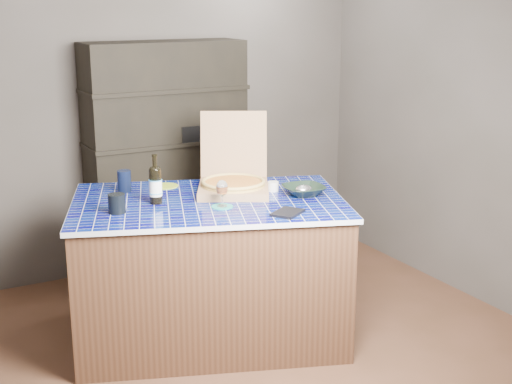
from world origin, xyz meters
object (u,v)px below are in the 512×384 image
bowl (304,190)px  mead_bottle (155,184)px  kitchen_island (210,269)px  wine_glass (222,189)px  pizza_box (233,181)px  dvd_case (288,213)px

bowl → mead_bottle: bearing=163.1°
kitchen_island → wine_glass: wine_glass is taller
mead_bottle → pizza_box: bearing=2.0°
pizza_box → mead_bottle: (-0.53, -0.02, 0.05)m
mead_bottle → dvd_case: mead_bottle is taller
bowl → wine_glass: bearing=179.6°
pizza_box → bowl: bearing=-12.0°
wine_glass → bowl: 0.57m
pizza_box → mead_bottle: size_ratio=2.23×
kitchen_island → dvd_case: bearing=-40.2°
kitchen_island → dvd_case: size_ratio=9.98×
wine_glass → kitchen_island: bearing=92.2°
mead_bottle → wine_glass: 0.41m
kitchen_island → wine_glass: size_ratio=12.01×
mead_bottle → dvd_case: bearing=-44.1°
mead_bottle → dvd_case: (0.59, -0.57, -0.11)m
pizza_box → wine_glass: (-0.22, -0.28, 0.05)m
pizza_box → dvd_case: bearing=-57.4°
mead_bottle → bowl: bearing=-16.9°
bowl → pizza_box: bearing=140.6°
kitchen_island → pizza_box: 0.58m
kitchen_island → bowl: (0.57, -0.18, 0.48)m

